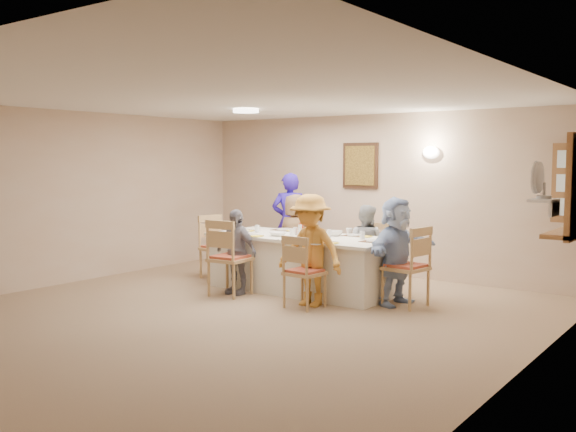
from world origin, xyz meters
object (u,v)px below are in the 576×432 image
Objects in this scene: chair_back_left at (300,248)px; diner_front_left at (236,252)px; dining_table at (302,263)px; chair_left_end at (218,247)px; chair_back_right at (369,255)px; chair_right_end at (406,266)px; chair_front_left at (230,257)px; condiment_ketchup at (301,227)px; diner_right_end at (396,251)px; diner_front_right at (310,250)px; chair_front_right at (305,271)px; desk_fan at (541,185)px; diner_back_left at (296,237)px; caregiver at (290,222)px; diner_back_right at (365,247)px.

chair_back_left is 0.79× the size of diner_front_left.
dining_table is 2.71× the size of chair_left_end.
diner_front_left reaches higher than chair_back_right.
chair_front_left is at bearing -61.33° from chair_right_end.
diner_front_left is 0.96m from condiment_ketchup.
diner_right_end is (0.82, -0.80, 0.22)m from chair_back_right.
chair_left_end is at bearing 161.31° from diner_front_right.
chair_front_right is at bearing 174.62° from chair_front_left.
chair_back_right is at bearing -121.84° from chair_right_end.
chair_left_end is at bearing -45.48° from chair_front_left.
desk_fan reaches higher than diner_back_left.
chair_front_left is 0.90× the size of diner_front_left.
desk_fan is 2.82m from diner_front_right.
desk_fan is 4.02m from chair_front_left.
chair_back_left is 0.56× the size of caregiver.
chair_front_right is 0.70× the size of diner_back_left.
chair_front_left is 2.02m from caregiver.
chair_back_right is 0.66× the size of diner_front_right.
caregiver is at bearing 157.42° from desk_fan.
chair_back_left reaches higher than dining_table.
chair_back_right reaches higher than chair_front_right.
diner_back_left is (-1.20, 1.48, 0.19)m from chair_front_right.
diner_front_right is (0.00, 0.12, 0.24)m from chair_front_right.
diner_back_left is at bearing -99.29° from chair_right_end.
desk_fan is 0.19× the size of caregiver.
chair_back_left is 0.70× the size of diner_back_left.
diner_back_left reaches higher than chair_right_end.
chair_front_left is 1.24m from chair_left_end.
chair_front_left is 1.49m from diner_back_left.
chair_right_end reaches higher than chair_back_right.
diner_right_end is at bearing 0.00° from dining_table.
diner_front_left is 0.72× the size of caregiver.
chair_back_left is 0.67× the size of diner_right_end.
diner_back_right is 0.85× the size of diner_front_right.
diner_right_end reaches higher than diner_front_left.
desk_fan is 4.00m from diner_front_left.
diner_front_right reaches higher than diner_back_right.
desk_fan is 0.34× the size of chair_front_right.
diner_right_end is at bearing 158.76° from diner_back_left.
chair_back_left is at bearing 176.06° from chair_back_right.
diner_front_left reaches higher than chair_front_left.
diner_back_left is 1.36m from diner_front_left.
diner_back_right is at bearing 43.17° from condiment_ketchup.
diner_front_right is 1.02× the size of diner_right_end.
chair_right_end reaches higher than chair_front_right.
chair_right_end reaches higher than chair_left_end.
chair_right_end is 1.18m from diner_front_right.
desk_fan reaches higher than diner_right_end.
diner_right_end is at bearing -79.04° from chair_left_end.
diner_back_left is at bearing 130.73° from condiment_ketchup.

